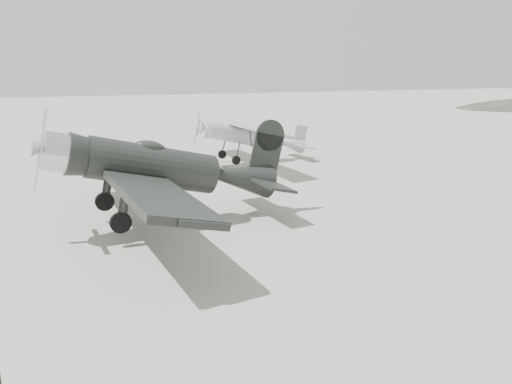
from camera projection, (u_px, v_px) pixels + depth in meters
ground at (333, 266)px, 14.91m from camera, size 160.00×160.00×0.00m
lowwing_monoplane at (164, 168)px, 18.04m from camera, size 9.15×12.74×4.09m
highwing_monoplane at (249, 133)px, 29.45m from camera, size 7.36×10.31×2.91m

